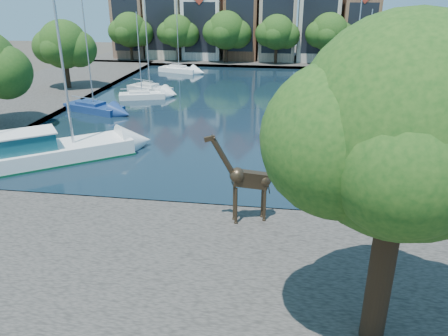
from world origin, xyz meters
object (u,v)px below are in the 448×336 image
object	(u,v)px
motorsailer	(50,149)
sailboat_right_a	(441,160)
plane_tree	(408,136)
giraffe_statue	(246,179)
sailboat_left_a	(0,160)

from	to	relation	value
motorsailer	sailboat_right_a	distance (m)	27.34
plane_tree	giraffe_statue	xyz separation A→B (m)	(-5.20, 7.42, -4.87)
giraffe_statue	motorsailer	bearing A→B (deg)	153.44
giraffe_statue	motorsailer	xyz separation A→B (m)	(-14.59, 7.29, -1.78)
giraffe_statue	sailboat_left_a	size ratio (longest dim) A/B	0.44
plane_tree	motorsailer	size ratio (longest dim) A/B	0.88
sailboat_left_a	motorsailer	bearing A→B (deg)	30.98
plane_tree	sailboat_left_a	bearing A→B (deg)	150.09
plane_tree	sailboat_left_a	size ratio (longest dim) A/B	1.01
motorsailer	sailboat_left_a	size ratio (longest dim) A/B	1.15
sailboat_left_a	giraffe_statue	bearing A→B (deg)	-17.79
giraffe_statue	motorsailer	distance (m)	16.41
plane_tree	giraffe_statue	world-z (taller)	plane_tree
giraffe_statue	sailboat_right_a	distance (m)	16.43
sailboat_right_a	plane_tree	bearing A→B (deg)	-112.59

